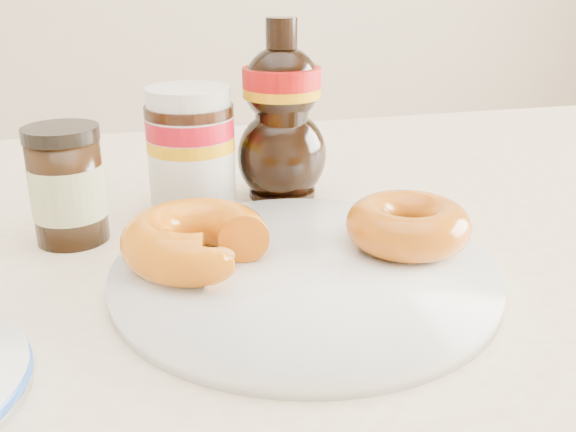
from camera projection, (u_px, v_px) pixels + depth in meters
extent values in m
cube|color=#FFE7C2|center=(216.00, 274.00, 0.55)|extent=(1.40, 0.90, 0.04)
cylinder|color=#C6B28C|center=(531.00, 331.00, 1.17)|extent=(0.06, 0.06, 0.71)
cylinder|color=white|center=(305.00, 272.00, 0.49)|extent=(0.29, 0.29, 0.01)
torus|color=white|center=(305.00, 271.00, 0.49)|extent=(0.29, 0.29, 0.01)
torus|color=orange|center=(196.00, 240.00, 0.48)|extent=(0.13, 0.13, 0.04)
torus|color=#A63C0A|center=(408.00, 225.00, 0.52)|extent=(0.13, 0.13, 0.04)
cylinder|color=white|center=(192.00, 159.00, 0.63)|extent=(0.08, 0.08, 0.10)
cylinder|color=#980514|center=(190.00, 127.00, 0.62)|extent=(0.09, 0.09, 0.02)
cylinder|color=#D89905|center=(191.00, 143.00, 0.62)|extent=(0.09, 0.09, 0.01)
cylinder|color=black|center=(189.00, 111.00, 0.61)|extent=(0.09, 0.09, 0.01)
cylinder|color=white|center=(188.00, 98.00, 0.61)|extent=(0.08, 0.08, 0.02)
cylinder|color=black|center=(68.00, 190.00, 0.55)|extent=(0.06, 0.06, 0.09)
cylinder|color=beige|center=(68.00, 190.00, 0.55)|extent=(0.06, 0.06, 0.05)
cylinder|color=black|center=(60.00, 133.00, 0.54)|extent=(0.06, 0.06, 0.01)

